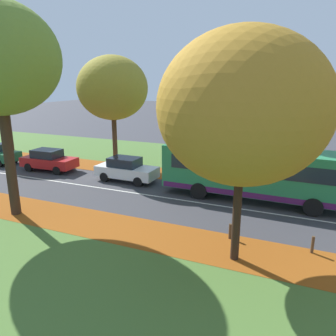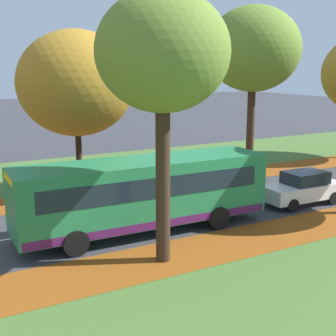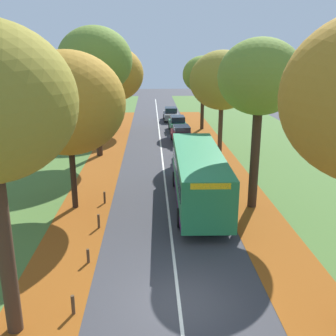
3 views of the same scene
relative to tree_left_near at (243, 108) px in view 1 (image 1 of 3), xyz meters
The scene contains 13 objects.
leaf_litter_left 7.66m from the tree_left_near, 83.72° to the left, with size 2.80×60.00×0.00m, color #8C4714.
grass_verge_right 18.99m from the tree_left_near, 37.53° to the left, with size 12.00×90.00×0.01m, color #476B2D.
leaf_litter_right 12.39m from the tree_left_near, 27.26° to the left, with size 2.80×60.00×0.00m, color #8C4714.
road_centre_line 13.47m from the tree_left_near, 64.95° to the left, with size 0.12×80.00×0.01m, color silver.
tree_left_near is the anchor object (origin of this frame).
tree_right_near 9.94m from the tree_left_near, ahead, with size 4.34×4.34×9.06m.
tree_right_mid 15.34m from the tree_left_near, 49.02° to the left, with size 5.28×5.28×8.47m.
tree_right_far 24.62m from the tree_left_near, 66.18° to the left, with size 4.41×4.41×7.91m.
bollard_fourth 6.29m from the tree_left_near, 59.28° to the right, with size 0.12×0.12×0.72m, color #4C3823.
bollard_fifth 5.67m from the tree_left_near, 18.68° to the left, with size 0.12×0.12×0.69m, color #4C3823.
bus 8.02m from the tree_left_near, ahead, with size 2.82×10.45×2.98m.
car_white_lead 12.47m from the tree_left_near, 51.25° to the left, with size 1.84×4.23×1.62m.
car_red_following 17.91m from the tree_left_near, 65.46° to the left, with size 1.93×4.27×1.62m.
Camera 1 is at (-16.57, 6.90, 6.71)m, focal length 35.00 mm.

